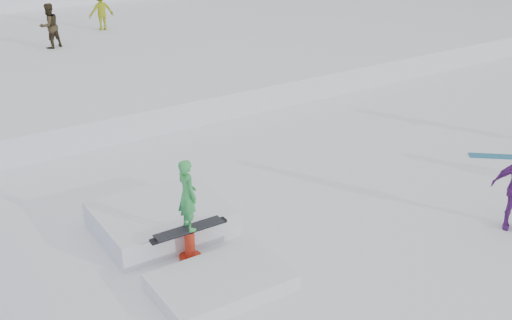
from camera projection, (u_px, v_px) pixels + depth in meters
ground at (289, 250)px, 12.82m from camera, size 120.00×120.00×0.00m
snow_midrise at (49, 55)px, 24.89m from camera, size 50.00×18.00×0.80m
walker_olive at (49, 26)px, 23.96m from camera, size 0.98×0.87×1.67m
walker_ygreen at (101, 10)px, 26.74m from camera, size 1.08×0.65×1.63m
loose_board_teal at (496, 156)px, 17.00m from camera, size 1.26×1.11×0.03m
jib_rail_feature at (176, 232)px, 12.87m from camera, size 2.60×4.40×2.11m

